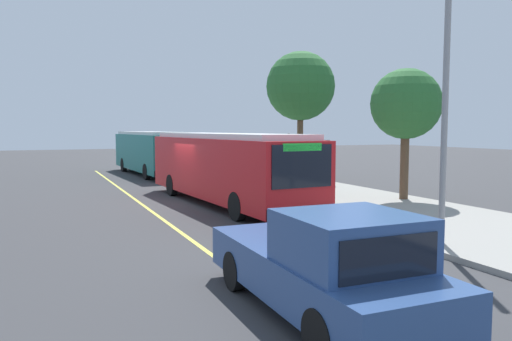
{
  "coord_description": "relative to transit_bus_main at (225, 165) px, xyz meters",
  "views": [
    {
      "loc": [
        20.43,
        -6.05,
        3.12
      ],
      "look_at": [
        3.84,
        1.29,
        1.59
      ],
      "focal_mm": 34.53,
      "sensor_mm": 36.0,
      "label": 1
    }
  ],
  "objects": [
    {
      "name": "sidewalk_curb",
      "position": [
        -1.3,
        4.99,
        -1.54
      ],
      "size": [
        44.0,
        6.4,
        0.15
      ],
      "primitive_type": "cube",
      "color": "gray",
      "rests_on": "ground_plane"
    },
    {
      "name": "street_tree_upstreet",
      "position": [
        -6.67,
        7.23,
        4.02
      ],
      "size": [
        4.06,
        4.06,
        7.54
      ],
      "color": "brown",
      "rests_on": "sidewalk_curb"
    },
    {
      "name": "utility_pole",
      "position": [
        9.48,
        2.52,
        1.73
      ],
      "size": [
        0.16,
        0.16,
        6.4
      ],
      "primitive_type": "cylinder",
      "color": "gray",
      "rests_on": "sidewalk_curb"
    },
    {
      "name": "route_sign_post",
      "position": [
        1.2,
        2.33,
        0.34
      ],
      "size": [
        0.44,
        0.08,
        2.8
      ],
      "color": "#333338",
      "rests_on": "sidewalk_curb"
    },
    {
      "name": "ground_plane",
      "position": [
        -1.3,
        -1.01,
        -1.62
      ],
      "size": [
        120.0,
        120.0,
        0.0
      ],
      "primitive_type": "plane",
      "color": "#38383A"
    },
    {
      "name": "transit_bus_main",
      "position": [
        0.0,
        0.0,
        0.0
      ],
      "size": [
        11.99,
        3.3,
        2.95
      ],
      "color": "red",
      "rests_on": "ground_plane"
    },
    {
      "name": "transit_bus_second",
      "position": [
        -14.65,
        -0.03,
        -0.0
      ],
      "size": [
        11.04,
        3.16,
        2.95
      ],
      "color": "#146B66",
      "rests_on": "ground_plane"
    },
    {
      "name": "pickup_truck",
      "position": [
        12.29,
        -2.78,
        -0.76
      ],
      "size": [
        5.43,
        2.1,
        1.85
      ],
      "color": "#2D4C84",
      "rests_on": "ground_plane"
    },
    {
      "name": "street_tree_near_shelter",
      "position": [
        2.61,
        7.15,
        2.53
      ],
      "size": [
        2.97,
        2.97,
        5.52
      ],
      "color": "brown",
      "rests_on": "sidewalk_curb"
    },
    {
      "name": "bus_shelter",
      "position": [
        -1.57,
        4.42,
        0.3
      ],
      "size": [
        2.9,
        1.6,
        2.48
      ],
      "color": "#333338",
      "rests_on": "sidewalk_curb"
    },
    {
      "name": "waiting_bench",
      "position": [
        -1.35,
        4.4,
        -0.98
      ],
      "size": [
        1.6,
        0.48,
        0.95
      ],
      "color": "brown",
      "rests_on": "sidewalk_curb"
    },
    {
      "name": "lane_stripe_center",
      "position": [
        -1.3,
        -3.21,
        -1.61
      ],
      "size": [
        36.0,
        0.14,
        0.01
      ],
      "primitive_type": "cube",
      "color": "#E0D64C",
      "rests_on": "ground_plane"
    },
    {
      "name": "pedestrian_commuter",
      "position": [
        -1.47,
        3.89,
        -0.5
      ],
      "size": [
        0.24,
        0.4,
        1.69
      ],
      "color": "#282D47",
      "rests_on": "sidewalk_curb"
    }
  ]
}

